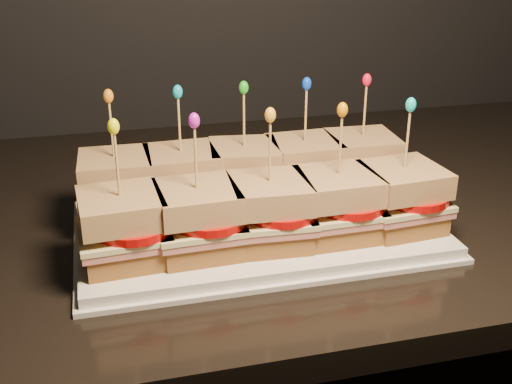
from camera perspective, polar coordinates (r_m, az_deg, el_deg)
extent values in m
cube|color=black|center=(0.90, -21.12, -3.34)|extent=(2.69, 0.72, 0.03)
cube|color=white|center=(0.79, 0.00, -3.05)|extent=(0.43, 0.26, 0.02)
cube|color=white|center=(0.80, 0.00, -3.44)|extent=(0.44, 0.28, 0.01)
cube|color=brown|center=(0.82, -12.13, -1.10)|extent=(0.09, 0.09, 0.02)
cube|color=#B6645E|center=(0.81, -12.22, -0.09)|extent=(0.10, 0.09, 0.01)
cube|color=beige|center=(0.81, -12.26, 0.36)|extent=(0.10, 0.09, 0.01)
cylinder|color=#BB0B09|center=(0.80, -11.43, 0.78)|extent=(0.08, 0.08, 0.01)
cube|color=brown|center=(0.80, -12.42, 2.12)|extent=(0.09, 0.09, 0.03)
cylinder|color=tan|center=(0.79, -12.70, 5.15)|extent=(0.00, 0.00, 0.09)
ellipsoid|color=orange|center=(0.77, -12.99, 8.31)|extent=(0.01, 0.01, 0.02)
cube|color=brown|center=(0.83, -6.52, -0.54)|extent=(0.09, 0.09, 0.02)
cube|color=#B6645E|center=(0.82, -6.57, 0.47)|extent=(0.09, 0.09, 0.01)
cube|color=beige|center=(0.82, -6.59, 0.92)|extent=(0.10, 0.09, 0.01)
cylinder|color=#BB0B09|center=(0.81, -5.71, 1.33)|extent=(0.08, 0.08, 0.01)
cube|color=brown|center=(0.81, -6.67, 2.67)|extent=(0.09, 0.09, 0.03)
cylinder|color=tan|center=(0.79, -6.82, 5.69)|extent=(0.00, 0.00, 0.09)
ellipsoid|color=#0EA5C1|center=(0.78, -6.98, 8.84)|extent=(0.01, 0.01, 0.02)
cube|color=brown|center=(0.84, -1.03, 0.01)|extent=(0.10, 0.10, 0.02)
cube|color=#B6645E|center=(0.83, -1.04, 1.00)|extent=(0.10, 0.10, 0.01)
cube|color=beige|center=(0.83, -1.04, 1.45)|extent=(0.11, 0.10, 0.01)
cylinder|color=#BB0B09|center=(0.82, -0.14, 1.86)|extent=(0.08, 0.08, 0.01)
cube|color=brown|center=(0.82, -1.05, 3.18)|extent=(0.10, 0.10, 0.03)
cylinder|color=tan|center=(0.81, -1.08, 6.16)|extent=(0.00, 0.00, 0.09)
ellipsoid|color=green|center=(0.79, -1.10, 9.27)|extent=(0.01, 0.01, 0.02)
cube|color=brown|center=(0.86, 4.24, 0.54)|extent=(0.09, 0.09, 0.02)
cube|color=#B6645E|center=(0.85, 4.27, 1.51)|extent=(0.09, 0.09, 0.01)
cube|color=beige|center=(0.85, 4.29, 1.95)|extent=(0.10, 0.09, 0.01)
cylinder|color=#BB0B09|center=(0.85, 5.20, 2.35)|extent=(0.08, 0.08, 0.01)
cube|color=brown|center=(0.84, 4.34, 3.64)|extent=(0.09, 0.09, 0.03)
cylinder|color=tan|center=(0.83, 4.43, 6.55)|extent=(0.00, 0.00, 0.09)
ellipsoid|color=blue|center=(0.82, 4.53, 9.58)|extent=(0.01, 0.01, 0.02)
cube|color=brown|center=(0.89, 9.23, 1.03)|extent=(0.09, 0.09, 0.02)
cube|color=#B6645E|center=(0.88, 9.29, 1.98)|extent=(0.10, 0.09, 0.01)
cube|color=beige|center=(0.88, 9.32, 2.40)|extent=(0.10, 0.10, 0.01)
cylinder|color=#BB0B09|center=(0.88, 10.23, 2.79)|extent=(0.08, 0.08, 0.01)
cube|color=brown|center=(0.87, 9.43, 4.05)|extent=(0.09, 0.09, 0.03)
cylinder|color=tan|center=(0.86, 9.63, 6.87)|extent=(0.00, 0.00, 0.09)
ellipsoid|color=red|center=(0.85, 9.83, 9.79)|extent=(0.01, 0.01, 0.02)
cube|color=brown|center=(0.71, -11.59, -5.04)|extent=(0.09, 0.09, 0.02)
cube|color=#B6645E|center=(0.70, -11.69, -3.91)|extent=(0.10, 0.10, 0.01)
cube|color=beige|center=(0.70, -11.74, -3.40)|extent=(0.10, 0.10, 0.01)
cylinder|color=#BB0B09|center=(0.69, -10.77, -2.96)|extent=(0.08, 0.08, 0.01)
cube|color=brown|center=(0.69, -11.92, -1.41)|extent=(0.09, 0.09, 0.03)
cylinder|color=tan|center=(0.67, -12.23, 2.05)|extent=(0.00, 0.00, 0.09)
ellipsoid|color=#F1F40B|center=(0.66, -12.56, 5.71)|extent=(0.01, 0.01, 0.02)
cube|color=brown|center=(0.72, -5.10, -4.36)|extent=(0.09, 0.09, 0.02)
cube|color=#B6645E|center=(0.71, -5.15, -3.23)|extent=(0.10, 0.09, 0.01)
cube|color=beige|center=(0.71, -5.17, -2.72)|extent=(0.10, 0.09, 0.01)
cylinder|color=#BB0B09|center=(0.70, -4.14, -2.28)|extent=(0.08, 0.08, 0.01)
cube|color=brown|center=(0.70, -5.25, -0.75)|extent=(0.09, 0.09, 0.03)
cylinder|color=tan|center=(0.68, -5.38, 2.70)|extent=(0.00, 0.00, 0.09)
ellipsoid|color=#C81EC3|center=(0.66, -5.53, 6.34)|extent=(0.01, 0.01, 0.02)
cube|color=brown|center=(0.73, 1.18, -3.64)|extent=(0.09, 0.09, 0.02)
cube|color=#B6645E|center=(0.73, 1.19, -2.53)|extent=(0.10, 0.10, 0.01)
cube|color=beige|center=(0.72, 1.20, -2.03)|extent=(0.10, 0.10, 0.01)
cylinder|color=#BB0B09|center=(0.72, 2.25, -1.59)|extent=(0.08, 0.08, 0.01)
cube|color=brown|center=(0.71, 1.21, -0.09)|extent=(0.09, 0.09, 0.03)
cylinder|color=tan|center=(0.69, 1.24, 3.30)|extent=(0.00, 0.00, 0.09)
ellipsoid|color=yellow|center=(0.68, 1.28, 6.86)|extent=(0.01, 0.01, 0.02)
cube|color=brown|center=(0.76, 7.13, -2.93)|extent=(0.09, 0.09, 0.02)
cube|color=#B6645E|center=(0.75, 7.19, -1.85)|extent=(0.09, 0.09, 0.01)
cube|color=beige|center=(0.75, 7.22, -1.36)|extent=(0.10, 0.09, 0.01)
cylinder|color=#BB0B09|center=(0.74, 8.28, -0.92)|extent=(0.08, 0.08, 0.01)
cube|color=brown|center=(0.74, 7.32, 0.53)|extent=(0.09, 0.09, 0.03)
cylinder|color=tan|center=(0.72, 7.50, 3.81)|extent=(0.00, 0.00, 0.09)
ellipsoid|color=orange|center=(0.71, 7.69, 7.26)|extent=(0.01, 0.01, 0.02)
cube|color=brown|center=(0.79, 12.66, -2.23)|extent=(0.09, 0.09, 0.02)
cube|color=#B6645E|center=(0.78, 12.76, -1.19)|extent=(0.10, 0.10, 0.01)
cube|color=beige|center=(0.78, 12.81, -0.72)|extent=(0.10, 0.10, 0.01)
cylinder|color=#BB0B09|center=(0.78, 13.84, -0.30)|extent=(0.08, 0.08, 0.01)
cube|color=brown|center=(0.77, 12.98, 1.10)|extent=(0.09, 0.09, 0.03)
cylinder|color=tan|center=(0.75, 13.28, 4.25)|extent=(0.00, 0.00, 0.09)
ellipsoid|color=#10C8BE|center=(0.74, 13.60, 7.55)|extent=(0.01, 0.01, 0.02)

